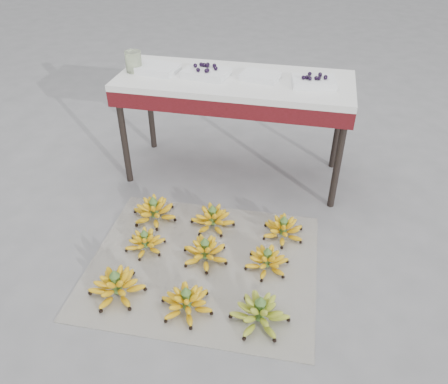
% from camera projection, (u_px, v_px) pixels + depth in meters
% --- Properties ---
extents(ground, '(60.00, 60.00, 0.00)m').
position_uv_depth(ground, '(192.00, 254.00, 2.51)').
color(ground, slate).
rests_on(ground, ground).
extents(newspaper_mat, '(1.28, 1.09, 0.01)m').
position_uv_depth(newspaper_mat, '(203.00, 264.00, 2.44)').
color(newspaper_mat, silver).
rests_on(newspaper_mat, ground).
extents(bunch_front_left, '(0.29, 0.29, 0.17)m').
position_uv_depth(bunch_front_left, '(117.00, 286.00, 2.23)').
color(bunch_front_left, yellow).
rests_on(bunch_front_left, newspaper_mat).
extents(bunch_front_center, '(0.34, 0.34, 0.16)m').
position_uv_depth(bunch_front_center, '(187.00, 302.00, 2.15)').
color(bunch_front_center, yellow).
rests_on(bunch_front_center, newspaper_mat).
extents(bunch_front_right, '(0.36, 0.36, 0.17)m').
position_uv_depth(bunch_front_right, '(260.00, 313.00, 2.09)').
color(bunch_front_right, olive).
rests_on(bunch_front_right, newspaper_mat).
extents(bunch_mid_left, '(0.30, 0.30, 0.14)m').
position_uv_depth(bunch_mid_left, '(145.00, 242.00, 2.52)').
color(bunch_mid_left, yellow).
rests_on(bunch_mid_left, newspaper_mat).
extents(bunch_mid_center, '(0.32, 0.32, 0.16)m').
position_uv_depth(bunch_mid_center, '(205.00, 252.00, 2.44)').
color(bunch_mid_center, yellow).
rests_on(bunch_mid_center, newspaper_mat).
extents(bunch_mid_right, '(0.25, 0.25, 0.15)m').
position_uv_depth(bunch_mid_right, '(267.00, 261.00, 2.39)').
color(bunch_mid_right, yellow).
rests_on(bunch_mid_right, newspaper_mat).
extents(bunch_back_left, '(0.34, 0.34, 0.17)m').
position_uv_depth(bunch_back_left, '(154.00, 211.00, 2.74)').
color(bunch_back_left, yellow).
rests_on(bunch_back_left, newspaper_mat).
extents(bunch_back_center, '(0.30, 0.30, 0.16)m').
position_uv_depth(bunch_back_center, '(213.00, 219.00, 2.68)').
color(bunch_back_center, yellow).
rests_on(bunch_back_center, newspaper_mat).
extents(bunch_back_right, '(0.32, 0.32, 0.16)m').
position_uv_depth(bunch_back_right, '(283.00, 229.00, 2.60)').
color(bunch_back_right, yellow).
rests_on(bunch_back_right, newspaper_mat).
extents(vendor_table, '(1.51, 0.61, 0.73)m').
position_uv_depth(vendor_table, '(235.00, 90.00, 2.84)').
color(vendor_table, black).
rests_on(vendor_table, ground).
extents(tray_far_left, '(0.30, 0.23, 0.04)m').
position_uv_depth(tray_far_left, '(157.00, 69.00, 2.87)').
color(tray_far_left, silver).
rests_on(tray_far_left, vendor_table).
extents(tray_left, '(0.31, 0.24, 0.07)m').
position_uv_depth(tray_left, '(206.00, 72.00, 2.80)').
color(tray_left, silver).
rests_on(tray_left, vendor_table).
extents(tray_right, '(0.26, 0.21, 0.04)m').
position_uv_depth(tray_right, '(260.00, 76.00, 2.77)').
color(tray_right, silver).
rests_on(tray_right, vendor_table).
extents(tray_far_right, '(0.29, 0.23, 0.07)m').
position_uv_depth(tray_far_right, '(314.00, 81.00, 2.68)').
color(tray_far_right, silver).
rests_on(tray_far_right, vendor_table).
extents(glass_jar, '(0.13, 0.13, 0.13)m').
position_uv_depth(glass_jar, '(134.00, 62.00, 2.85)').
color(glass_jar, beige).
rests_on(glass_jar, vendor_table).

